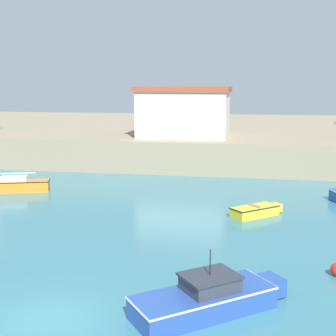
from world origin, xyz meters
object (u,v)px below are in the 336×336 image
at_px(dinghy_yellow_1, 256,211).
at_px(harbor_shed_mid_row, 185,111).
at_px(sailboat_orange_2, 5,185).
at_px(motorboat_blue_0, 208,298).

relative_size(dinghy_yellow_1, harbor_shed_mid_row, 0.37).
bearing_deg(dinghy_yellow_1, sailboat_orange_2, 170.06).
distance_m(motorboat_blue_0, dinghy_yellow_1, 12.50).
height_order(motorboat_blue_0, dinghy_yellow_1, motorboat_blue_0).
height_order(dinghy_yellow_1, sailboat_orange_2, sailboat_orange_2).
bearing_deg(motorboat_blue_0, dinghy_yellow_1, 82.40).
distance_m(sailboat_orange_2, harbor_shed_mid_row, 18.41).
distance_m(dinghy_yellow_1, sailboat_orange_2, 18.21).
bearing_deg(motorboat_blue_0, harbor_shed_mid_row, 99.93).
bearing_deg(dinghy_yellow_1, harbor_shed_mid_row, 111.77).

